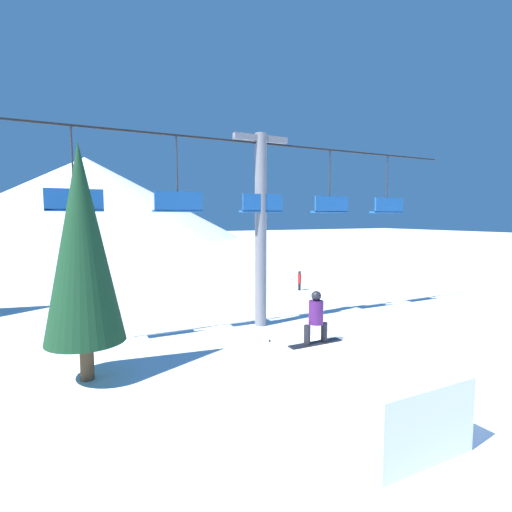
{
  "coord_description": "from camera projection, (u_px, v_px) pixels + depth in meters",
  "views": [
    {
      "loc": [
        -7.39,
        -6.63,
        4.59
      ],
      "look_at": [
        -1.39,
        4.93,
        3.3
      ],
      "focal_mm": 28.0,
      "sensor_mm": 36.0,
      "label": 1
    }
  ],
  "objects": [
    {
      "name": "chairlift",
      "position": [
        261.0,
        216.0,
        16.43
      ],
      "size": [
        20.62,
        0.49,
        7.95
      ],
      "color": "slate",
      "rests_on": "ground_plane"
    },
    {
      "name": "pine_tree_near",
      "position": [
        82.0,
        245.0,
        10.9
      ],
      "size": [
        2.17,
        2.17,
        6.59
      ],
      "color": "#4C3823",
      "rests_on": "ground_plane"
    },
    {
      "name": "distant_skier",
      "position": [
        299.0,
        280.0,
        24.82
      ],
      "size": [
        0.24,
        0.24,
        1.23
      ],
      "color": "black",
      "rests_on": "ground_plane"
    },
    {
      "name": "snowboarder",
      "position": [
        316.0,
        318.0,
        9.65
      ],
      "size": [
        1.44,
        0.36,
        1.31
      ],
      "color": "black",
      "rests_on": "snow_ramp"
    },
    {
      "name": "snow_ramp",
      "position": [
        358.0,
        388.0,
        8.96
      ],
      "size": [
        2.39,
        3.93,
        1.5
      ],
      "color": "white",
      "rests_on": "ground_plane"
    },
    {
      "name": "ground_plane",
      "position": [
        400.0,
        406.0,
        9.7
      ],
      "size": [
        220.0,
        220.0,
        0.0
      ],
      "primitive_type": "plane",
      "color": "white"
    },
    {
      "name": "mountain_ridge",
      "position": [
        86.0,
        198.0,
        85.83
      ],
      "size": [
        65.56,
        65.56,
        17.2
      ],
      "color": "silver",
      "rests_on": "ground_plane"
    }
  ]
}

